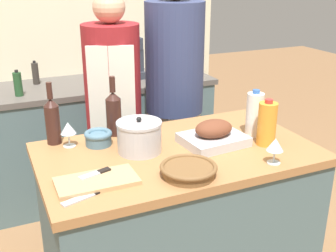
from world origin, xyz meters
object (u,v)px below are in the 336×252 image
(wine_glass_left, at_px, (275,145))
(knife_chef, at_px, (89,195))
(wicker_basket, at_px, (189,170))
(knife_paring, at_px, (96,173))
(mixing_bowl, at_px, (98,137))
(milk_jug, at_px, (255,114))
(stand_mixer, at_px, (131,62))
(person_cook_aproned, at_px, (114,111))
(roasting_pan, at_px, (213,135))
(stock_pot, at_px, (139,137))
(person_cook_guest, at_px, (174,92))
(wine_glass_right, at_px, (68,129))
(juice_jug, at_px, (267,124))
(wine_bottle_green, at_px, (114,112))
(wine_bottle_dark, at_px, (52,120))
(cutting_board, at_px, (97,181))
(condiment_bottle_short, at_px, (18,84))
(condiment_bottle_tall, at_px, (35,73))

(wine_glass_left, bearing_deg, knife_chef, 176.40)
(wicker_basket, xyz_separation_m, knife_paring, (-0.35, 0.13, -0.01))
(mixing_bowl, distance_m, milk_jug, 0.78)
(milk_jug, relative_size, stand_mixer, 0.76)
(knife_chef, relative_size, person_cook_aproned, 0.13)
(roasting_pan, height_order, wine_glass_left, roasting_pan)
(stock_pot, relative_size, person_cook_guest, 0.12)
(wine_glass_right, relative_size, stand_mixer, 0.39)
(juice_jug, relative_size, wine_glass_right, 1.86)
(mixing_bowl, bearing_deg, person_cook_guest, 40.67)
(roasting_pan, xyz_separation_m, wine_glass_right, (-0.64, 0.25, 0.04))
(wine_bottle_green, distance_m, person_cook_aproned, 0.49)
(wine_glass_right, bearing_deg, person_cook_aproned, 53.78)
(milk_jug, distance_m, knife_chef, 0.95)
(roasting_pan, bearing_deg, wine_glass_right, 158.32)
(wine_glass_left, distance_m, wine_glass_right, 0.94)
(wine_glass_left, xyz_separation_m, wine_glass_right, (-0.77, 0.54, 0.00))
(wine_bottle_green, bearing_deg, knife_paring, -116.11)
(wine_bottle_dark, distance_m, knife_paring, 0.45)
(knife_chef, bearing_deg, wicker_basket, -0.74)
(knife_chef, height_order, knife_paring, knife_paring)
(stock_pot, relative_size, wine_glass_left, 1.80)
(mixing_bowl, xyz_separation_m, juice_jug, (0.73, -0.32, 0.07))
(cutting_board, bearing_deg, milk_jug, 11.65)
(wine_bottle_green, xyz_separation_m, person_cook_aproned, (0.13, 0.45, -0.16))
(person_cook_aproned, bearing_deg, juice_jug, -41.76)
(mixing_bowl, bearing_deg, person_cook_aproned, 66.23)
(wine_glass_left, distance_m, knife_paring, 0.76)
(wine_glass_right, xyz_separation_m, condiment_bottle_short, (-0.13, 1.03, -0.03))
(juice_jug, bearing_deg, stand_mixer, 95.34)
(wicker_basket, distance_m, knife_paring, 0.37)
(wicker_basket, relative_size, wine_glass_left, 2.03)
(juice_jug, xyz_separation_m, wine_bottle_green, (-0.62, 0.41, 0.01))
(cutting_board, height_order, stock_pot, stock_pot)
(stock_pot, height_order, condiment_bottle_short, stock_pot)
(milk_jug, bearing_deg, person_cook_aproned, 124.38)
(cutting_board, relative_size, juice_jug, 1.42)
(stand_mixer, bearing_deg, person_cook_aproned, -117.87)
(cutting_board, xyz_separation_m, milk_jug, (0.86, 0.18, 0.10))
(roasting_pan, xyz_separation_m, wine_bottle_green, (-0.40, 0.31, 0.07))
(juice_jug, relative_size, knife_paring, 1.61)
(stock_pot, xyz_separation_m, wine_bottle_dark, (-0.34, 0.26, 0.05))
(milk_jug, height_order, condiment_bottle_tall, milk_jug)
(wine_bottle_dark, relative_size, stand_mixer, 0.97)
(stock_pot, distance_m, knife_paring, 0.31)
(juice_jug, height_order, wine_glass_left, juice_jug)
(wine_glass_right, height_order, stand_mixer, stand_mixer)
(juice_jug, distance_m, milk_jug, 0.12)
(stand_mixer, bearing_deg, wicker_basket, -101.51)
(knife_chef, bearing_deg, stock_pot, 44.12)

